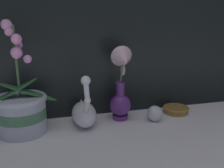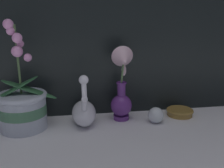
% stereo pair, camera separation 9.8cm
% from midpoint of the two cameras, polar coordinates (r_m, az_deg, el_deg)
% --- Properties ---
extents(ground_plane, '(2.80, 2.80, 0.00)m').
position_cam_midpoint_polar(ground_plane, '(0.93, 1.84, -11.05)').
color(ground_plane, white).
extents(orchid_potted_plant, '(0.25, 0.18, 0.39)m').
position_cam_midpoint_polar(orchid_potted_plant, '(0.99, -16.30, -4.67)').
color(orchid_potted_plant, '#B2BCCC').
rests_on(orchid_potted_plant, ground_plane).
extents(swan_figurine, '(0.09, 0.19, 0.21)m').
position_cam_midpoint_polar(swan_figurine, '(1.00, -3.37, -5.95)').
color(swan_figurine, white).
rests_on(swan_figurine, ground_plane).
extents(blue_vase, '(0.08, 0.12, 0.30)m').
position_cam_midpoint_polar(blue_vase, '(1.01, 4.99, -1.24)').
color(blue_vase, '#602D7F').
rests_on(blue_vase, ground_plane).
extents(glass_sphere, '(0.06, 0.06, 0.06)m').
position_cam_midpoint_polar(glass_sphere, '(1.04, 12.20, -6.68)').
color(glass_sphere, silver).
rests_on(glass_sphere, ground_plane).
extents(amber_dish, '(0.11, 0.11, 0.03)m').
position_cam_midpoint_polar(amber_dish, '(1.14, 16.95, -5.81)').
color(amber_dish, olive).
rests_on(amber_dish, ground_plane).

